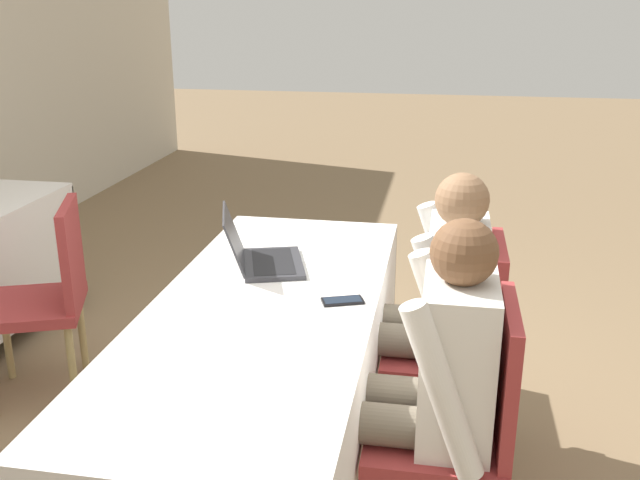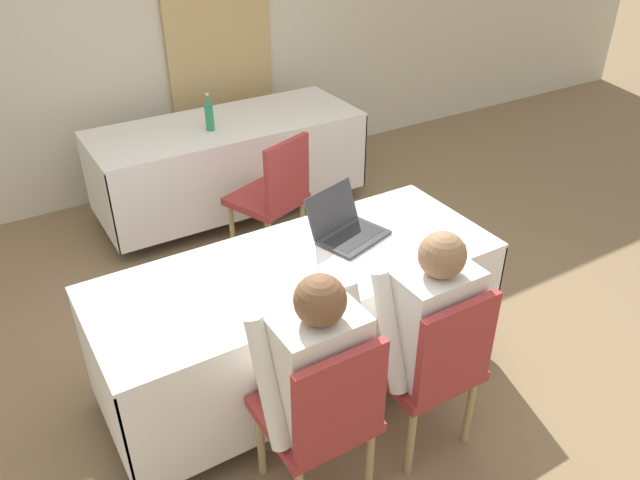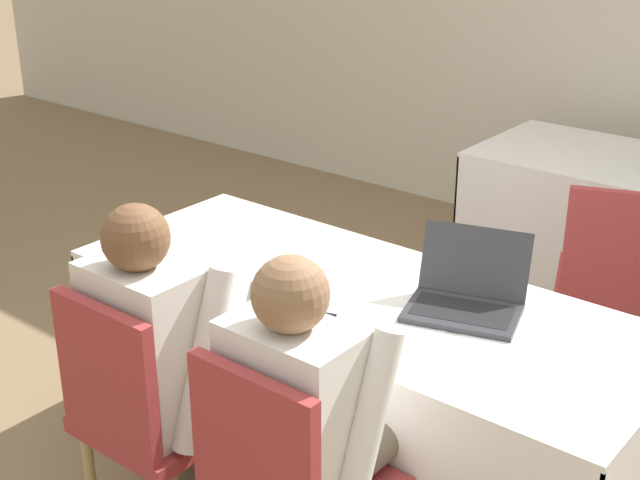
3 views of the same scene
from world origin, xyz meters
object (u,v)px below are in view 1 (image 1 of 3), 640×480
Objects in this scene: chair_far_spare at (47,292)px; person_white_shirt at (435,301)px; chair_near_left at (461,422)px; cell_phone at (342,301)px; laptop at (261,256)px; person_checkered_shirt at (430,374)px; chair_near_right at (460,340)px.

person_white_shirt reaches higher than chair_far_spare.
person_white_shirt is (0.58, 0.10, 0.16)m from chair_near_left.
chair_near_left is at bearing -149.30° from cell_phone.
chair_far_spare is at bearing 67.41° from laptop.
cell_phone is 0.48m from person_checkered_shirt.
chair_near_right is (-0.06, -0.81, -0.27)m from laptop.
person_checkered_shirt reaches higher than chair_far_spare.
laptop is 0.36× the size of person_checkered_shirt.
cell_phone is 1.49m from chair_far_spare.
chair_near_right is (0.58, 0.00, 0.00)m from chair_near_left.
person_checkered_shirt is (-0.34, -0.33, -0.08)m from cell_phone.
chair_near_left is 0.78× the size of person_checkered_shirt.
cell_phone is at bearing -61.34° from chair_near_right.
person_checkered_shirt is at bearing -157.16° from cell_phone.
laptop reaches higher than cell_phone.
person_white_shirt is (-0.16, -1.74, 0.16)m from chair_far_spare.
cell_phone is 0.60m from chair_near_left.
person_checkered_shirt is at bearing -90.00° from chair_near_left.
person_white_shirt is (-0.06, -0.70, -0.12)m from laptop.
chair_near_left and chair_near_right have the same top height.
chair_near_right is 0.19m from person_white_shirt.
person_white_shirt is at bearing -180.00° from person_checkered_shirt.
person_checkered_shirt is (-0.00, 0.10, 0.16)m from chair_near_left.
person_checkered_shirt reaches higher than laptop.
laptop is at bearing -95.09° from person_white_shirt.
cell_phone is 0.14× the size of person_checkered_shirt.
laptop is 1.08m from chair_far_spare.
cell_phone is 0.14× the size of person_white_shirt.
person_white_shirt is at bearing -112.22° from laptop.
chair_near_right is 0.78× the size of person_checkered_shirt.
cell_phone is 0.18× the size of chair_far_spare.
laptop reaches higher than chair_far_spare.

